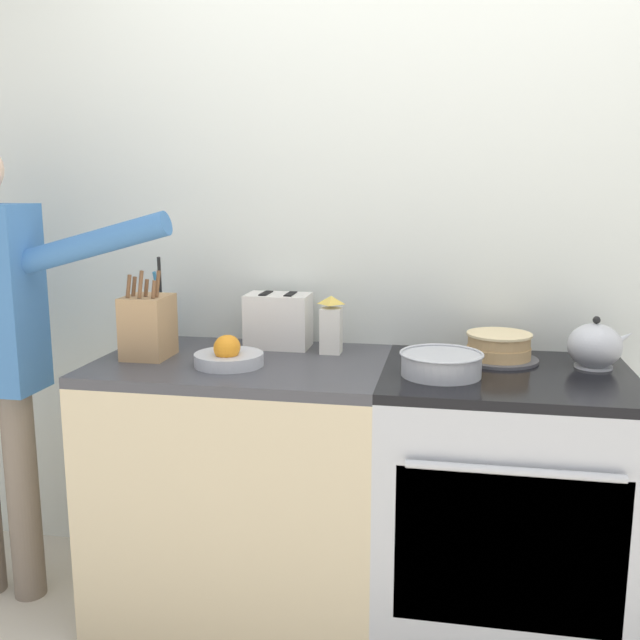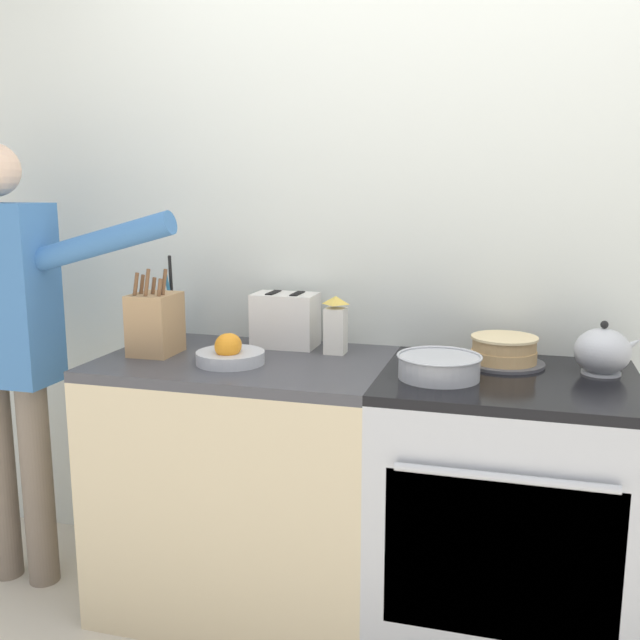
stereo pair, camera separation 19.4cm
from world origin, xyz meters
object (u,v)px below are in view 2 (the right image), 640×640
(fruit_bowl, at_px, (230,353))
(milk_carton, at_px, (336,326))
(mixing_bowl, at_px, (439,366))
(toaster, at_px, (285,320))
(utensil_crock, at_px, (168,322))
(layer_cake, at_px, (504,351))
(person_baker, at_px, (8,330))
(stove_range, at_px, (502,513))
(knife_block, at_px, (155,323))
(tea_kettle, at_px, (603,352))

(fruit_bowl, height_order, milk_carton, milk_carton)
(mixing_bowl, relative_size, toaster, 1.06)
(mixing_bowl, xyz_separation_m, utensil_crock, (-1.02, 0.25, 0.04))
(layer_cake, height_order, person_baker, person_baker)
(utensil_crock, xyz_separation_m, toaster, (0.44, 0.04, 0.02))
(utensil_crock, relative_size, fruit_bowl, 1.45)
(stove_range, height_order, fruit_bowl, fruit_bowl)
(utensil_crock, bearing_deg, knife_block, -74.36)
(person_baker, bearing_deg, fruit_bowl, -10.94)
(utensil_crock, xyz_separation_m, fruit_bowl, (0.35, -0.25, -0.04))
(knife_block, distance_m, utensil_crock, 0.20)
(stove_range, relative_size, knife_block, 2.98)
(layer_cake, height_order, utensil_crock, utensil_crock)
(stove_range, xyz_separation_m, knife_block, (-1.18, -0.02, 0.55))
(fruit_bowl, bearing_deg, person_baker, -179.51)
(milk_carton, bearing_deg, utensil_crock, 178.61)
(mixing_bowl, bearing_deg, layer_cake, 50.93)
(knife_block, xyz_separation_m, toaster, (0.39, 0.23, -0.01))
(layer_cake, bearing_deg, utensil_crock, 178.96)
(layer_cake, distance_m, toaster, 0.77)
(layer_cake, height_order, tea_kettle, tea_kettle)
(tea_kettle, relative_size, mixing_bowl, 0.80)
(layer_cake, distance_m, utensil_crock, 1.21)
(stove_range, distance_m, layer_cake, 0.51)
(knife_block, xyz_separation_m, person_baker, (-0.54, -0.07, -0.04))
(layer_cake, distance_m, tea_kettle, 0.30)
(layer_cake, relative_size, mixing_bowl, 1.02)
(stove_range, bearing_deg, utensil_crock, 172.14)
(utensil_crock, bearing_deg, person_baker, -151.92)
(milk_carton, bearing_deg, fruit_bowl, -141.05)
(layer_cake, bearing_deg, knife_block, -171.80)
(toaster, bearing_deg, tea_kettle, -5.48)
(toaster, distance_m, person_baker, 0.98)
(knife_block, height_order, fruit_bowl, knife_block)
(tea_kettle, distance_m, knife_block, 1.45)
(fruit_bowl, bearing_deg, tea_kettle, 9.59)
(tea_kettle, bearing_deg, layer_cake, 172.94)
(stove_range, distance_m, mixing_bowl, 0.53)
(tea_kettle, xyz_separation_m, mixing_bowl, (-0.48, -0.19, -0.03))
(mixing_bowl, bearing_deg, person_baker, -179.51)
(layer_cake, distance_m, knife_block, 1.17)
(stove_range, distance_m, fruit_bowl, 1.00)
(mixing_bowl, distance_m, milk_carton, 0.45)
(toaster, bearing_deg, layer_cake, -4.87)
(knife_block, bearing_deg, toaster, 30.60)
(stove_range, height_order, toaster, toaster)
(layer_cake, height_order, milk_carton, milk_carton)
(stove_range, xyz_separation_m, mixing_bowl, (-0.20, -0.08, 0.48))
(mixing_bowl, height_order, utensil_crock, utensil_crock)
(fruit_bowl, relative_size, toaster, 0.93)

